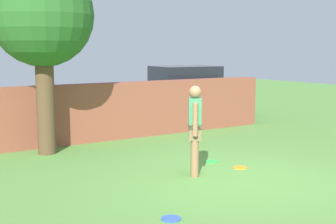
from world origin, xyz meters
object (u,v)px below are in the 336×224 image
object	(u,v)px
car	(185,92)
frisbee_blue	(171,219)
tree	(43,18)
frisbee_orange	(240,168)
person	(195,126)
frisbee_green	(212,161)

from	to	relation	value
car	frisbee_blue	size ratio (longest dim) A/B	16.07
tree	frisbee_blue	xyz separation A→B (m)	(0.12, -4.78, -2.90)
frisbee_orange	frisbee_blue	size ratio (longest dim) A/B	1.00
tree	frisbee_blue	distance (m)	5.59
car	frisbee_orange	xyz separation A→B (m)	(-2.78, -5.88, -0.85)
person	frisbee_blue	world-z (taller)	person
person	frisbee_green	size ratio (longest dim) A/B	6.00
frisbee_blue	frisbee_orange	bearing A→B (deg)	31.01
car	frisbee_blue	xyz separation A→B (m)	(-5.36, -7.44, -0.85)
tree	frisbee_blue	bearing A→B (deg)	-88.53
tree	frisbee_orange	world-z (taller)	tree
car	frisbee_orange	size ratio (longest dim) A/B	16.07
car	frisbee_green	bearing A→B (deg)	65.80
frisbee_green	person	bearing A→B (deg)	-144.67
person	frisbee_green	xyz separation A→B (m)	(0.87, 0.62, -0.89)
tree	frisbee_orange	distance (m)	5.11
tree	frisbee_blue	size ratio (longest dim) A/B	15.02
person	frisbee_orange	distance (m)	1.36
person	car	xyz separation A→B (m)	(3.80, 5.81, -0.04)
person	frisbee_orange	world-z (taller)	person
frisbee_orange	tree	bearing A→B (deg)	129.98
frisbee_orange	frisbee_blue	distance (m)	3.02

